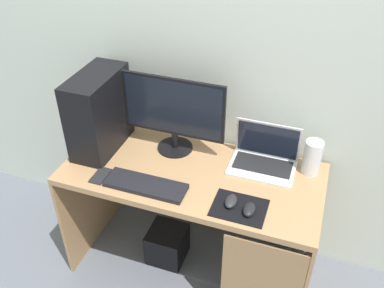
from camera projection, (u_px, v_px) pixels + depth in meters
name	position (u px, v px, depth m)	size (l,w,h in m)	color
ground_plane	(192.00, 263.00, 2.68)	(8.00, 8.00, 0.00)	slate
wall_back	(215.00, 48.00, 2.19)	(4.00, 0.05, 2.60)	beige
desk	(194.00, 195.00, 2.32)	(1.38, 0.63, 0.75)	#A37A51
pc_tower	(99.00, 112.00, 2.31)	(0.20, 0.41, 0.45)	black
monitor	(174.00, 113.00, 2.27)	(0.57, 0.20, 0.45)	black
laptop	(264.00, 158.00, 2.27)	(0.35, 0.23, 0.24)	silver
speaker	(312.00, 157.00, 2.19)	(0.09, 0.09, 0.19)	silver
keyboard	(146.00, 185.00, 2.14)	(0.42, 0.14, 0.02)	black
mousepad	(239.00, 208.00, 2.02)	(0.26, 0.20, 0.01)	black
mouse_left	(231.00, 201.00, 2.03)	(0.06, 0.10, 0.03)	#232326
mouse_right	(249.00, 209.00, 1.99)	(0.06, 0.10, 0.03)	black
cell_phone	(100.00, 176.00, 2.21)	(0.07, 0.13, 0.01)	#232326
subwoofer	(167.00, 244.00, 2.66)	(0.22, 0.22, 0.22)	black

